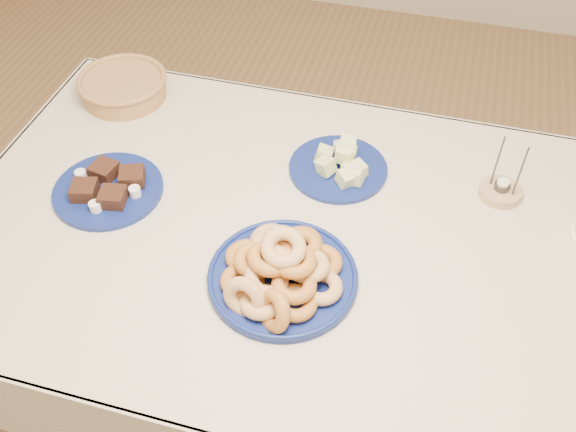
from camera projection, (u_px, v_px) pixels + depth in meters
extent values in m
plane|color=brown|center=(292.00, 382.00, 2.12)|extent=(5.00, 5.00, 0.00)
cylinder|color=brown|center=(131.00, 184.00, 2.25)|extent=(0.06, 0.06, 0.72)
cylinder|color=brown|center=(543.00, 266.00, 2.00)|extent=(0.06, 0.06, 0.72)
cylinder|color=brown|center=(3.00, 381.00, 1.73)|extent=(0.06, 0.06, 0.72)
cube|color=beige|center=(293.00, 232.00, 1.59)|extent=(1.70, 1.10, 0.02)
cube|color=beige|center=(338.00, 136.00, 2.04)|extent=(1.70, 0.01, 0.28)
cube|color=beige|center=(7.00, 204.00, 1.84)|extent=(0.01, 1.10, 0.28)
cylinder|color=navy|center=(283.00, 278.00, 1.46)|extent=(0.44, 0.44, 0.02)
torus|color=navy|center=(283.00, 276.00, 1.46)|extent=(0.45, 0.45, 0.01)
torus|color=#B9834D|center=(321.00, 287.00, 1.42)|extent=(0.14, 0.14, 0.03)
torus|color=#9A5922|center=(321.00, 262.00, 1.47)|extent=(0.12, 0.11, 0.04)
torus|color=#9A5922|center=(302.00, 243.00, 1.50)|extent=(0.12, 0.12, 0.04)
torus|color=#B9834D|center=(271.00, 240.00, 1.51)|extent=(0.11, 0.11, 0.04)
torus|color=#9A5922|center=(247.00, 256.00, 1.48)|extent=(0.14, 0.14, 0.04)
torus|color=#9A5922|center=(242.00, 281.00, 1.43)|extent=(0.12, 0.12, 0.03)
torus|color=#B9834D|center=(262.00, 302.00, 1.39)|extent=(0.14, 0.14, 0.04)
torus|color=#9A5922|center=(295.00, 303.00, 1.39)|extent=(0.13, 0.13, 0.04)
torus|color=#B9834D|center=(308.00, 265.00, 1.42)|extent=(0.14, 0.14, 0.04)
torus|color=#9A5922|center=(300.00, 245.00, 1.46)|extent=(0.13, 0.13, 0.04)
torus|color=#B9834D|center=(273.00, 244.00, 1.46)|extent=(0.13, 0.14, 0.05)
torus|color=#9A5922|center=(256.00, 260.00, 1.43)|extent=(0.14, 0.14, 0.04)
torus|color=#B9834D|center=(267.00, 279.00, 1.39)|extent=(0.13, 0.13, 0.06)
torus|color=#9A5922|center=(294.00, 285.00, 1.38)|extent=(0.12, 0.12, 0.03)
torus|color=#9A5922|center=(294.00, 261.00, 1.39)|extent=(0.12, 0.12, 0.04)
torus|color=#B9834D|center=(284.00, 244.00, 1.42)|extent=(0.13, 0.12, 0.06)
torus|color=#9A5922|center=(269.00, 259.00, 1.39)|extent=(0.14, 0.14, 0.05)
torus|color=#B9834D|center=(283.00, 248.00, 1.38)|extent=(0.13, 0.13, 0.06)
torus|color=#B9834D|center=(244.00, 297.00, 1.38)|extent=(0.11, 0.08, 0.10)
torus|color=#9A5922|center=(274.00, 311.00, 1.36)|extent=(0.12, 0.12, 0.10)
cylinder|color=navy|center=(338.00, 168.00, 1.72)|extent=(0.35, 0.35, 0.01)
cube|color=#BFD083|center=(346.00, 150.00, 1.73)|extent=(0.06, 0.07, 0.05)
cube|color=#BFD083|center=(324.00, 155.00, 1.72)|extent=(0.05, 0.05, 0.05)
cube|color=#BFD083|center=(351.00, 170.00, 1.68)|extent=(0.06, 0.06, 0.05)
cube|color=#BFD083|center=(343.00, 150.00, 1.69)|extent=(0.06, 0.06, 0.05)
cube|color=#BFD083|center=(344.00, 154.00, 1.68)|extent=(0.04, 0.04, 0.05)
cube|color=#BFD083|center=(346.00, 150.00, 1.69)|extent=(0.06, 0.05, 0.05)
cube|color=#BFD083|center=(347.00, 145.00, 1.70)|extent=(0.05, 0.05, 0.05)
cube|color=#BFD083|center=(358.00, 170.00, 1.68)|extent=(0.06, 0.06, 0.05)
cube|color=#BFD083|center=(342.00, 149.00, 1.74)|extent=(0.06, 0.06, 0.06)
cube|color=#BFD083|center=(355.00, 176.00, 1.66)|extent=(0.05, 0.05, 0.05)
cube|color=#BFD083|center=(326.00, 166.00, 1.69)|extent=(0.07, 0.06, 0.05)
cube|color=#BFD083|center=(346.00, 178.00, 1.66)|extent=(0.06, 0.06, 0.05)
cylinder|color=navy|center=(108.00, 190.00, 1.66)|extent=(0.31, 0.31, 0.01)
cube|color=black|center=(84.00, 190.00, 1.63)|extent=(0.08, 0.08, 0.04)
cube|color=black|center=(113.00, 197.00, 1.61)|extent=(0.07, 0.07, 0.04)
cube|color=black|center=(104.00, 170.00, 1.68)|extent=(0.07, 0.07, 0.04)
cube|color=black|center=(132.00, 177.00, 1.66)|extent=(0.08, 0.08, 0.04)
cylinder|color=white|center=(81.00, 175.00, 1.68)|extent=(0.03, 0.03, 0.03)
cylinder|color=white|center=(95.00, 207.00, 1.60)|extent=(0.03, 0.03, 0.03)
cylinder|color=white|center=(135.00, 192.00, 1.63)|extent=(0.03, 0.03, 0.03)
cylinder|color=brown|center=(124.00, 88.00, 1.93)|extent=(0.26, 0.26, 0.06)
torus|color=brown|center=(122.00, 79.00, 1.91)|extent=(0.28, 0.28, 0.02)
cylinder|color=tan|center=(500.00, 192.00, 1.65)|extent=(0.14, 0.14, 0.02)
cylinder|color=#3D3D41|center=(502.00, 186.00, 1.64)|extent=(0.05, 0.05, 0.02)
cylinder|color=silver|center=(503.00, 183.00, 1.63)|extent=(0.04, 0.04, 0.01)
cylinder|color=#3D3D41|center=(497.00, 161.00, 1.60)|extent=(0.01, 0.01, 0.15)
cylinder|color=#3D3D41|center=(520.00, 172.00, 1.57)|extent=(0.01, 0.01, 0.15)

